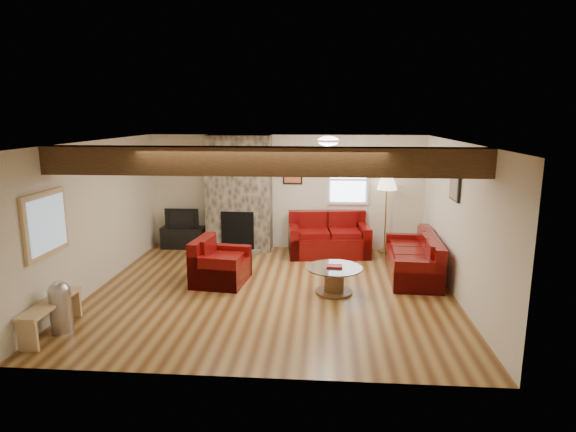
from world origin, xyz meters
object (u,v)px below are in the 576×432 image
at_px(tv_cabinet, 184,237).
at_px(armchair_red, 221,261).
at_px(television, 183,218).
at_px(loveseat, 329,234).
at_px(floor_lamp, 387,187).
at_px(sofa_three, 413,255).
at_px(coffee_table, 334,280).

bearing_deg(tv_cabinet, armchair_red, -58.80).
distance_m(armchair_red, television, 2.57).
distance_m(loveseat, television, 3.25).
bearing_deg(tv_cabinet, floor_lamp, 0.26).
bearing_deg(loveseat, sofa_three, -45.52).
height_order(loveseat, television, television).
relative_size(tv_cabinet, floor_lamp, 0.57).
relative_size(loveseat, floor_lamp, 1.00).
distance_m(loveseat, tv_cabinet, 3.25).
relative_size(sofa_three, floor_lamp, 1.20).
distance_m(loveseat, coffee_table, 2.27).
bearing_deg(tv_cabinet, coffee_table, -37.71).
height_order(sofa_three, television, television).
xyz_separation_m(sofa_three, floor_lamp, (-0.32, 1.57, 1.04)).
relative_size(loveseat, tv_cabinet, 1.75).
xyz_separation_m(loveseat, tv_cabinet, (-3.23, 0.30, -0.20)).
height_order(armchair_red, coffee_table, armchair_red).
xyz_separation_m(armchair_red, tv_cabinet, (-1.32, 2.18, -0.16)).
xyz_separation_m(coffee_table, tv_cabinet, (-3.31, 2.56, 0.01)).
bearing_deg(coffee_table, sofa_three, 34.85).
distance_m(armchair_red, floor_lamp, 3.95).
distance_m(tv_cabinet, television, 0.45).
distance_m(armchair_red, coffee_table, 2.03).
bearing_deg(floor_lamp, television, -179.74).
distance_m(sofa_three, television, 5.01).
height_order(sofa_three, loveseat, loveseat).
relative_size(tv_cabinet, television, 1.27).
bearing_deg(armchair_red, sofa_three, -73.02).
bearing_deg(floor_lamp, coffee_table, -113.73).
xyz_separation_m(armchair_red, television, (-1.32, 2.18, 0.29)).
xyz_separation_m(sofa_three, coffee_table, (-1.45, -1.01, -0.16)).
bearing_deg(floor_lamp, armchair_red, -144.79).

